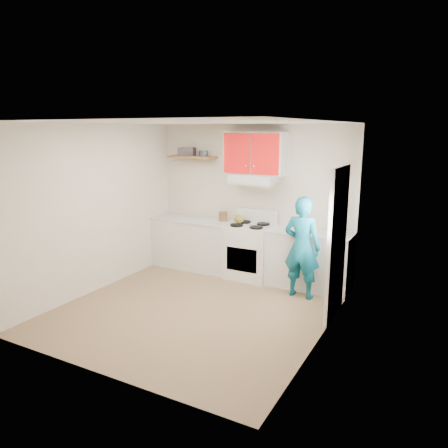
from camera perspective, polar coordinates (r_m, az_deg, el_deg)
The scene contains 21 objects.
floor at distance 6.25m, azimuth -3.67°, elevation -11.18°, with size 3.80×3.80×0.00m, color brown.
ceiling at distance 5.73m, azimuth -4.04°, elevation 13.38°, with size 3.60×3.80×0.04m, color white.
back_wall at distance 7.50m, azimuth 3.88°, elevation 3.20°, with size 3.60×0.04×2.60m, color beige.
front_wall at distance 4.41m, azimuth -17.07°, elevation -3.97°, with size 3.60×0.04×2.60m, color beige.
left_wall at distance 6.96m, azimuth -16.51°, elevation 1.99°, with size 0.04×3.80×2.60m, color beige.
right_wall at distance 5.15m, azimuth 13.40°, elevation -1.42°, with size 0.04×3.80×2.60m, color beige.
door at distance 5.88m, azimuth 14.81°, elevation -2.53°, with size 0.05×0.85×2.05m, color white.
door_glass at distance 5.80m, azimuth 14.78°, elevation 1.56°, with size 0.01×0.55×0.95m, color white.
counter_left at distance 7.91m, azimuth -4.00°, elevation -2.62°, with size 1.52×0.60×0.90m, color silver.
counter_right at distance 7.03m, azimuth 11.26°, elevation -4.77°, with size 1.32×0.60×0.90m, color silver.
stove at distance 7.36m, azimuth 3.44°, elevation -3.68°, with size 0.76×0.65×0.92m, color white.
range_hood at distance 7.21m, azimuth 3.93°, elevation 5.99°, with size 0.76×0.44×0.15m, color silver.
upper_cabinets at distance 7.22m, azimuth 4.16°, elevation 9.39°, with size 1.02×0.33×0.70m, color red.
shelf at distance 7.84m, azimuth -4.27°, elevation 8.89°, with size 0.90×0.30×0.04m, color brown.
books at distance 7.90m, azimuth -4.96°, elevation 9.58°, with size 0.29×0.21×0.15m, color #3E363C.
tin at distance 7.73m, azimuth -2.77°, elevation 9.37°, with size 0.16×0.16×0.10m, color #333D4C.
kettle at distance 7.39m, azimuth 1.99°, elevation 0.68°, with size 0.18×0.18×0.15m, color olive.
crock at distance 7.57m, azimuth -0.14°, elevation 0.94°, with size 0.15×0.15×0.18m, color #503823.
cutting_board at distance 6.96m, azimuth 8.22°, elevation -0.93°, with size 0.27×0.20×0.02m, color olive.
silicone_mat at distance 6.87m, azimuth 13.94°, elevation -1.38°, with size 0.28×0.24×0.01m, color red.
person at distance 6.53m, azimuth 10.35°, elevation -3.07°, with size 0.57×0.37×1.56m, color #0C5B72.
Camera 1 is at (3.05, -4.85, 2.51)m, focal length 34.34 mm.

